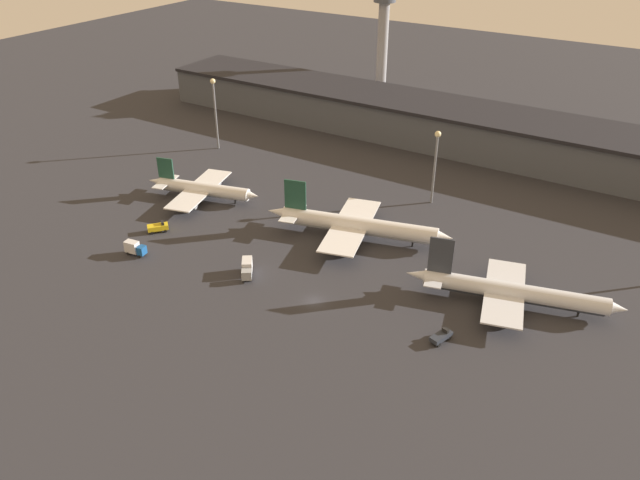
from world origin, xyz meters
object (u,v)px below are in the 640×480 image
airplane_1 (357,225)px  service_vehicle_1 (247,268)px  airplane_2 (512,292)px  service_vehicle_0 (158,227)px  service_vehicle_2 (441,336)px  airplane_0 (202,189)px  service_vehicle_3 (135,248)px  control_tower (383,34)px

airplane_1 → service_vehicle_1: size_ratio=7.31×
airplane_2 → service_vehicle_0: size_ratio=8.21×
service_vehicle_2 → service_vehicle_1: bearing=109.4°
airplane_0 → service_vehicle_1: bearing=-49.9°
airplane_2 → service_vehicle_1: 60.94m
service_vehicle_2 → service_vehicle_3: service_vehicle_3 is taller
airplane_0 → service_vehicle_3: airplane_0 is taller
control_tower → airplane_2: bearing=-52.0°
service_vehicle_0 → airplane_2: bearing=-39.2°
airplane_2 → control_tower: control_tower is taller
service_vehicle_0 → service_vehicle_1: bearing=-57.2°
service_vehicle_1 → service_vehicle_2: (48.94, 1.42, -0.87)m
service_vehicle_3 → control_tower: bearing=84.4°
service_vehicle_0 → airplane_0: bearing=48.2°
service_vehicle_2 → service_vehicle_3: size_ratio=0.96×
service_vehicle_1 → airplane_0: bearing=-160.4°
service_vehicle_1 → control_tower: 148.69m
service_vehicle_0 → service_vehicle_2: 82.44m
service_vehicle_1 → control_tower: control_tower is taller
service_vehicle_2 → service_vehicle_3: 79.27m
airplane_2 → service_vehicle_3: bearing=-176.3°
airplane_1 → service_vehicle_3: size_ratio=8.59×
service_vehicle_0 → control_tower: (-3.53, 137.57, 25.43)m
airplane_0 → control_tower: bearing=75.7°
airplane_2 → service_vehicle_3: (-86.91, -28.76, -1.49)m
airplane_0 → airplane_2: bearing=-17.4°
service_vehicle_0 → airplane_1: bearing=-21.6°
service_vehicle_0 → service_vehicle_1: service_vehicle_1 is taller
control_tower → service_vehicle_2: bearing=-58.5°
service_vehicle_1 → service_vehicle_3: 30.75m
airplane_2 → service_vehicle_1: size_ratio=6.93×
airplane_0 → service_vehicle_2: airplane_0 is taller
airplane_0 → service_vehicle_2: (85.46, -24.46, -2.04)m
airplane_0 → airplane_2: (93.60, -4.57, 0.27)m
control_tower → service_vehicle_0: bearing=-88.5°
service_vehicle_0 → service_vehicle_2: service_vehicle_0 is taller
airplane_0 → service_vehicle_1: 44.78m
airplane_2 → control_tower: bearing=113.4°
airplane_2 → control_tower: 154.69m
service_vehicle_2 → service_vehicle_0: bearing=105.7°
airplane_2 → control_tower: (-94.06, 120.57, 23.30)m
airplane_1 → control_tower: bearing=99.6°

